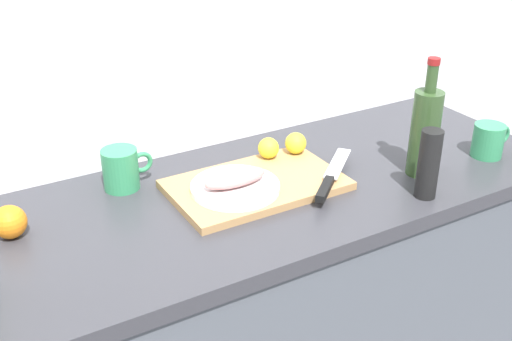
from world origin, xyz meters
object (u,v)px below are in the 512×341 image
at_px(cutting_board, 256,185).
at_px(coffee_mug_0, 489,140).
at_px(pepper_mill, 429,164).
at_px(coffee_mug_1, 121,169).
at_px(fish_fillet, 236,178).
at_px(wine_bottle, 425,131).
at_px(lemon_0, 296,143).
at_px(white_plate, 236,188).
at_px(chef_knife, 330,179).

distance_m(cutting_board, coffee_mug_0, 0.66).
xyz_separation_m(coffee_mug_0, pepper_mill, (-0.31, -0.09, 0.04)).
bearing_deg(coffee_mug_1, fish_fillet, -40.65).
relative_size(cutting_board, coffee_mug_0, 3.43).
bearing_deg(wine_bottle, coffee_mug_1, 155.80).
height_order(fish_fillet, pepper_mill, pepper_mill).
bearing_deg(lemon_0, fish_fillet, -156.34).
bearing_deg(coffee_mug_1, coffee_mug_0, -19.29).
bearing_deg(white_plate, coffee_mug_0, -10.97).
height_order(cutting_board, chef_knife, chef_knife).
relative_size(coffee_mug_0, coffee_mug_1, 0.96).
bearing_deg(coffee_mug_0, chef_knife, 173.19).
relative_size(cutting_board, fish_fillet, 2.63).
bearing_deg(white_plate, coffee_mug_1, 139.35).
bearing_deg(wine_bottle, pepper_mill, -127.78).
bearing_deg(cutting_board, wine_bottle, -19.05).
xyz_separation_m(fish_fillet, pepper_mill, (0.40, -0.22, 0.03)).
distance_m(cutting_board, fish_fillet, 0.08).
bearing_deg(lemon_0, coffee_mug_0, -27.41).
bearing_deg(fish_fillet, lemon_0, 23.66).
distance_m(wine_bottle, coffee_mug_1, 0.77).
bearing_deg(chef_knife, pepper_mill, -79.84).
distance_m(cutting_board, pepper_mill, 0.42).
bearing_deg(white_plate, lemon_0, 23.66).
height_order(white_plate, pepper_mill, pepper_mill).
xyz_separation_m(cutting_board, white_plate, (-0.07, -0.02, 0.02)).
bearing_deg(white_plate, chef_knife, -19.77).
relative_size(wine_bottle, coffee_mug_1, 2.40).
bearing_deg(pepper_mill, fish_fillet, 150.94).
height_order(fish_fillet, coffee_mug_1, coffee_mug_1).
xyz_separation_m(coffee_mug_1, pepper_mill, (0.62, -0.41, 0.03)).
distance_m(lemon_0, wine_bottle, 0.34).
bearing_deg(coffee_mug_1, wine_bottle, -24.20).
xyz_separation_m(lemon_0, wine_bottle, (0.24, -0.23, 0.07)).
bearing_deg(cutting_board, coffee_mug_1, 149.04).
bearing_deg(pepper_mill, wine_bottle, 52.22).
bearing_deg(lemon_0, chef_knife, -96.34).
bearing_deg(coffee_mug_1, chef_knife, -31.29).
distance_m(chef_knife, wine_bottle, 0.28).
bearing_deg(coffee_mug_0, fish_fillet, 169.03).
height_order(white_plate, wine_bottle, wine_bottle).
relative_size(cutting_board, coffee_mug_1, 3.31).
distance_m(coffee_mug_0, coffee_mug_1, 0.98).
height_order(lemon_0, wine_bottle, wine_bottle).
bearing_deg(chef_knife, coffee_mug_0, -48.15).
distance_m(chef_knife, lemon_0, 0.19).
distance_m(chef_knife, pepper_mill, 0.24).
relative_size(chef_knife, coffee_mug_1, 1.84).
relative_size(wine_bottle, pepper_mill, 1.79).
bearing_deg(coffee_mug_1, cutting_board, -30.96).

